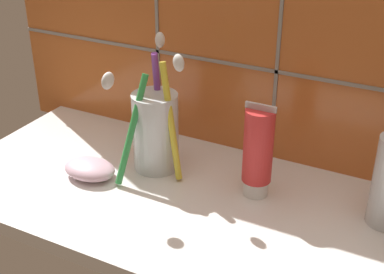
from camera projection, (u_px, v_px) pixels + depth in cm
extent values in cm
cube|color=white|center=(216.00, 211.00, 68.95)|extent=(75.52, 31.01, 2.00)
cube|color=#C6662D|center=(268.00, 33.00, 72.32)|extent=(85.52, 1.50, 40.68)
cube|color=gray|center=(264.00, 69.00, 73.93)|extent=(85.52, 0.24, 0.50)
cube|color=gray|center=(157.00, 19.00, 78.58)|extent=(0.50, 0.24, 40.68)
cube|color=gray|center=(279.00, 37.00, 70.88)|extent=(0.50, 0.24, 40.68)
cylinder|color=silver|center=(156.00, 132.00, 74.39)|extent=(6.42, 6.42, 11.23)
cylinder|color=yellow|center=(171.00, 122.00, 71.05)|extent=(4.47, 3.06, 15.96)
ellipsoid|color=white|center=(179.00, 63.00, 65.31)|extent=(2.51, 2.19, 2.53)
cylinder|color=purple|center=(159.00, 106.00, 74.94)|extent=(1.53, 3.30, 16.38)
ellipsoid|color=white|center=(160.00, 40.00, 71.76)|extent=(1.68, 2.20, 2.41)
cylinder|color=green|center=(132.00, 130.00, 70.96)|extent=(2.42, 6.87, 14.37)
ellipsoid|color=white|center=(108.00, 81.00, 64.91)|extent=(1.81, 2.65, 2.69)
cylinder|color=white|center=(256.00, 186.00, 70.31)|extent=(3.26, 3.26, 2.19)
cylinder|color=red|center=(258.00, 146.00, 67.48)|extent=(3.84, 3.84, 9.97)
cube|color=silver|center=(261.00, 107.00, 64.98)|extent=(4.03, 0.36, 0.80)
ellipsoid|color=#DBB2C6|center=(90.00, 169.00, 74.11)|extent=(7.63, 5.45, 2.31)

